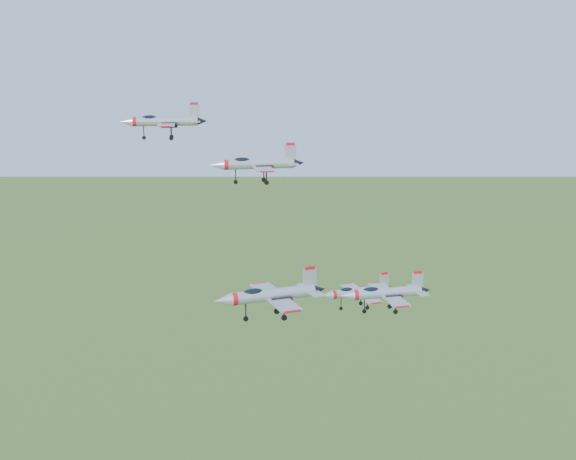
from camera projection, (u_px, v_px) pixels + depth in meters
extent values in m
cylinder|color=#9DA1A9|center=(165.00, 121.00, 109.87)|extent=(8.91, 2.48, 1.27)
cone|color=#9DA1A9|center=(126.00, 122.00, 109.24)|extent=(1.92, 1.51, 1.27)
cone|color=black|center=(202.00, 121.00, 110.48)|extent=(1.51, 1.26, 1.08)
ellipsoid|color=black|center=(149.00, 118.00, 109.51)|extent=(2.26, 1.21, 0.81)
cube|color=#9DA1A9|center=(166.00, 125.00, 107.29)|extent=(2.83, 4.58, 0.14)
cube|color=#9DA1A9|center=(167.00, 121.00, 112.61)|extent=(2.83, 4.58, 0.14)
cube|color=#9DA1A9|center=(194.00, 111.00, 110.06)|extent=(1.47, 0.32, 2.06)
cube|color=red|center=(194.00, 103.00, 109.82)|extent=(1.09, 0.29, 0.34)
cylinder|color=#9DA1A9|center=(259.00, 164.00, 98.16)|extent=(8.72, 1.92, 1.25)
cone|color=#9DA1A9|center=(217.00, 165.00, 97.23)|extent=(1.82, 1.38, 1.25)
cone|color=black|center=(299.00, 163.00, 99.05)|extent=(1.42, 1.16, 1.06)
ellipsoid|color=black|center=(242.00, 161.00, 97.68)|extent=(2.18, 1.06, 0.79)
cube|color=#9DA1A9|center=(264.00, 169.00, 95.66)|extent=(2.53, 4.39, 0.13)
cube|color=#9DA1A9|center=(257.00, 163.00, 100.82)|extent=(2.53, 4.39, 0.13)
cube|color=#9DA1A9|center=(290.00, 153.00, 98.57)|extent=(1.45, 0.23, 2.02)
cube|color=red|center=(290.00, 144.00, 98.34)|extent=(1.06, 0.22, 0.34)
cylinder|color=#9DA1A9|center=(273.00, 295.00, 83.78)|extent=(9.19, 2.25, 1.32)
cone|color=#9DA1A9|center=(223.00, 300.00, 81.88)|extent=(1.95, 1.50, 1.32)
cone|color=black|center=(319.00, 289.00, 85.61)|extent=(1.52, 1.26, 1.12)
ellipsoid|color=black|center=(253.00, 292.00, 82.89)|extent=(2.31, 1.17, 0.83)
cube|color=#9DA1A9|center=(284.00, 305.00, 81.32)|extent=(2.77, 4.67, 0.14)
cube|color=#9DA1A9|center=(266.00, 289.00, 86.48)|extent=(2.77, 4.67, 0.14)
cube|color=#9DA1A9|center=(310.00, 278.00, 84.92)|extent=(1.52, 0.28, 2.12)
cube|color=red|center=(310.00, 268.00, 84.68)|extent=(1.12, 0.26, 0.35)
cylinder|color=#9DA1A9|center=(359.00, 292.00, 111.32)|extent=(8.45, 2.06, 1.21)
cone|color=#9DA1A9|center=(326.00, 296.00, 109.58)|extent=(1.79, 1.37, 1.21)
cone|color=black|center=(390.00, 288.00, 113.00)|extent=(1.40, 1.15, 1.03)
ellipsoid|color=black|center=(346.00, 290.00, 110.51)|extent=(2.12, 1.07, 0.77)
cube|color=#9DA1A9|center=(369.00, 299.00, 109.07)|extent=(2.54, 4.29, 0.13)
cube|color=#9DA1A9|center=(353.00, 288.00, 113.81)|extent=(2.54, 4.29, 0.13)
cube|color=#9DA1A9|center=(384.00, 280.00, 112.37)|extent=(1.40, 0.25, 1.95)
cube|color=red|center=(384.00, 273.00, 112.14)|extent=(1.03, 0.23, 0.33)
cylinder|color=#9DA1A9|center=(387.00, 293.00, 97.46)|extent=(8.62, 1.57, 1.24)
cone|color=#9DA1A9|center=(347.00, 296.00, 96.34)|extent=(1.76, 1.30, 1.24)
cone|color=black|center=(425.00, 290.00, 98.53)|extent=(1.37, 1.10, 1.05)
ellipsoid|color=black|center=(371.00, 290.00, 96.90)|extent=(2.13, 0.97, 0.79)
cube|color=#9DA1A9|center=(396.00, 301.00, 95.01)|extent=(2.35, 4.28, 0.13)
cube|color=#9DA1A9|center=(381.00, 288.00, 100.09)|extent=(2.35, 4.28, 0.13)
cube|color=#9DA1A9|center=(418.00, 281.00, 98.02)|extent=(1.43, 0.17, 2.00)
cube|color=red|center=(418.00, 272.00, 97.79)|extent=(1.05, 0.17, 0.33)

